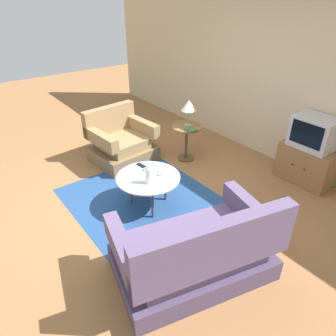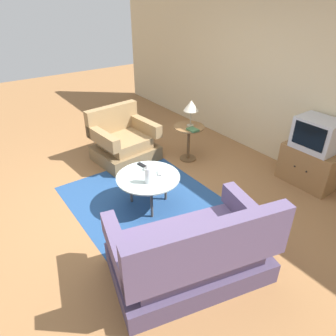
% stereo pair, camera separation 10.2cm
% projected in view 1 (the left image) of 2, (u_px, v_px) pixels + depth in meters
% --- Properties ---
extents(ground_plane, '(16.00, 16.00, 0.00)m').
position_uv_depth(ground_plane, '(144.00, 202.00, 4.28)').
color(ground_plane, olive).
extents(back_wall, '(9.00, 0.12, 2.70)m').
position_uv_depth(back_wall, '(273.00, 77.00, 4.96)').
color(back_wall, '#CCB78E').
rests_on(back_wall, ground).
extents(area_rug, '(2.36, 1.87, 0.00)m').
position_uv_depth(area_rug, '(149.00, 205.00, 4.23)').
color(area_rug, navy).
rests_on(area_rug, ground).
extents(armchair, '(0.93, 1.03, 0.87)m').
position_uv_depth(armchair, '(121.00, 143.00, 5.24)').
color(armchair, brown).
rests_on(armchair, ground).
extents(couch, '(1.30, 1.74, 0.96)m').
position_uv_depth(couch, '(196.00, 253.00, 3.05)').
color(couch, '#4B3E5C').
rests_on(couch, ground).
extents(coffee_table, '(0.84, 0.84, 0.46)m').
position_uv_depth(coffee_table, '(148.00, 179.00, 4.02)').
color(coffee_table, '#B2C6C1').
rests_on(coffee_table, ground).
extents(side_table, '(0.51, 0.51, 0.62)m').
position_uv_depth(side_table, '(186.00, 135.00, 5.16)').
color(side_table, olive).
rests_on(side_table, ground).
extents(tv_stand, '(0.80, 0.44, 0.58)m').
position_uv_depth(tv_stand, '(306.00, 164.00, 4.63)').
color(tv_stand, olive).
rests_on(tv_stand, ground).
extents(television, '(0.58, 0.45, 0.46)m').
position_uv_depth(television, '(314.00, 132.00, 4.36)').
color(television, '#B7B7BC').
rests_on(television, tv_stand).
extents(table_lamp, '(0.25, 0.25, 0.44)m').
position_uv_depth(table_lamp, '(189.00, 106.00, 4.91)').
color(table_lamp, '#9E937A').
rests_on(table_lamp, side_table).
extents(vase, '(0.09, 0.09, 0.29)m').
position_uv_depth(vase, '(149.00, 173.00, 3.80)').
color(vase, white).
rests_on(vase, coffee_table).
extents(mug, '(0.13, 0.09, 0.08)m').
position_uv_depth(mug, '(150.00, 168.00, 4.12)').
color(mug, white).
rests_on(mug, coffee_table).
extents(tv_remote_dark, '(0.15, 0.07, 0.02)m').
position_uv_depth(tv_remote_dark, '(141.00, 165.00, 4.24)').
color(tv_remote_dark, black).
rests_on(tv_remote_dark, coffee_table).
extents(tv_remote_silver, '(0.14, 0.12, 0.02)m').
position_uv_depth(tv_remote_silver, '(159.00, 173.00, 4.06)').
color(tv_remote_silver, '#B2B2B7').
rests_on(tv_remote_silver, coffee_table).
extents(book, '(0.19, 0.13, 0.03)m').
position_uv_depth(book, '(191.00, 129.00, 4.91)').
color(book, '#3D663D').
rests_on(book, side_table).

